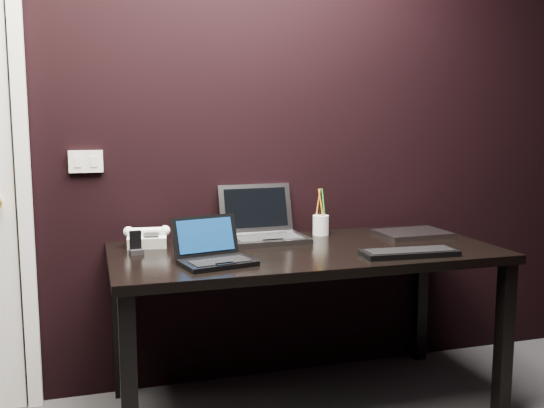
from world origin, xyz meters
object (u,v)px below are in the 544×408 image
object	(u,v)px
ext_keyboard	(409,253)
pen_cup	(321,224)
silver_laptop	(263,230)
desk_phone	(147,238)
desk	(305,265)
closed_laptop	(412,234)
netbook	(214,254)
mobile_phone	(136,245)

from	to	relation	value
ext_keyboard	pen_cup	distance (m)	0.57
silver_laptop	desk_phone	world-z (taller)	silver_laptop
silver_laptop	desk	bearing A→B (deg)	-62.26
desk	ext_keyboard	size ratio (longest dim) A/B	4.10
silver_laptop	closed_laptop	bearing A→B (deg)	-8.69
silver_laptop	pen_cup	bearing A→B (deg)	7.41
closed_laptop	desk_phone	bearing A→B (deg)	174.48
netbook	silver_laptop	world-z (taller)	silver_laptop
desk_phone	pen_cup	world-z (taller)	pen_cup
desk	ext_keyboard	bearing A→B (deg)	-35.46
closed_laptop	silver_laptop	bearing A→B (deg)	171.31
netbook	closed_laptop	size ratio (longest dim) A/B	0.94
desk	desk_phone	size ratio (longest dim) A/B	8.00
silver_laptop	closed_laptop	world-z (taller)	silver_laptop
ext_keyboard	desk_phone	xyz separation A→B (m)	(-1.04, 0.51, 0.03)
mobile_phone	pen_cup	world-z (taller)	pen_cup
desk	ext_keyboard	distance (m)	0.46
netbook	mobile_phone	xyz separation A→B (m)	(-0.28, 0.27, 0.00)
silver_laptop	netbook	bearing A→B (deg)	-128.66
desk_phone	mobile_phone	distance (m)	0.16
desk_phone	ext_keyboard	bearing A→B (deg)	-26.27
ext_keyboard	desk_phone	size ratio (longest dim) A/B	1.95
netbook	closed_laptop	xyz separation A→B (m)	(1.05, 0.29, -0.02)
desk	pen_cup	size ratio (longest dim) A/B	7.31
ext_keyboard	closed_laptop	distance (m)	0.46
desk	closed_laptop	size ratio (longest dim) A/B	4.97
pen_cup	closed_laptop	bearing A→B (deg)	-19.67
netbook	silver_laptop	size ratio (longest dim) A/B	0.85
mobile_phone	ext_keyboard	bearing A→B (deg)	-18.60
netbook	desk_phone	world-z (taller)	netbook
silver_laptop	ext_keyboard	bearing A→B (deg)	-45.33
silver_laptop	desk_phone	size ratio (longest dim) A/B	1.79
desk_phone	mobile_phone	xyz separation A→B (m)	(-0.06, -0.14, -0.00)
silver_laptop	closed_laptop	distance (m)	0.74
closed_laptop	mobile_phone	xyz separation A→B (m)	(-1.34, -0.02, 0.03)
mobile_phone	desk_phone	bearing A→B (deg)	66.84
ext_keyboard	pen_cup	xyz separation A→B (m)	(-0.19, 0.54, 0.04)
ext_keyboard	desk	bearing A→B (deg)	144.54
netbook	silver_laptop	bearing A→B (deg)	51.34
closed_laptop	mobile_phone	distance (m)	1.34
desk	mobile_phone	world-z (taller)	mobile_phone
netbook	mobile_phone	world-z (taller)	netbook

